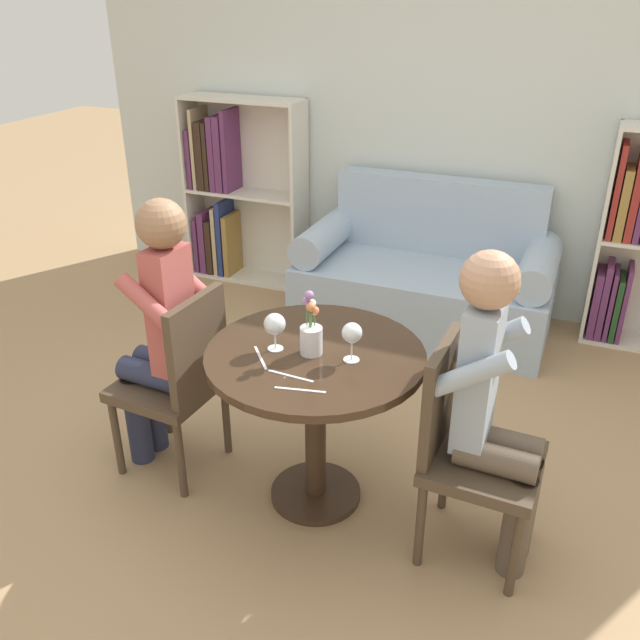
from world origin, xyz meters
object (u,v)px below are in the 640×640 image
object	(u,v)px
wine_glass_right	(352,334)
flower_vase	(311,333)
couch	(425,280)
person_right	(495,409)
person_left	(160,333)
wine_glass_left	(275,325)
chair_right	(466,443)
bookshelf_left	(232,192)
chair_left	(180,377)

from	to	relation	value
wine_glass_right	flower_vase	bearing A→B (deg)	-177.94
couch	person_right	distance (m)	2.06
wine_glass_right	flower_vase	distance (m)	0.17
person_left	wine_glass_left	bearing A→B (deg)	93.06
flower_vase	chair_right	bearing A→B (deg)	-2.15
bookshelf_left	chair_right	xyz separation A→B (m)	(2.20, -2.15, -0.16)
couch	flower_vase	distance (m)	1.93
couch	wine_glass_right	world-z (taller)	couch
wine_glass_right	wine_glass_left	bearing A→B (deg)	-174.00
bookshelf_left	flower_vase	bearing A→B (deg)	-53.97
person_right	chair_left	bearing A→B (deg)	92.21
couch	chair_left	distance (m)	2.00
person_left	wine_glass_left	size ratio (longest dim) A/B	8.29
chair_left	person_left	bearing A→B (deg)	-92.68
bookshelf_left	chair_left	world-z (taller)	bookshelf_left
chair_left	chair_right	distance (m)	1.27
bookshelf_left	wine_glass_right	size ratio (longest dim) A/B	8.33
chair_right	flower_vase	world-z (taller)	flower_vase
wine_glass_left	flower_vase	distance (m)	0.15
person_right	flower_vase	distance (m)	0.75
chair_left	wine_glass_right	size ratio (longest dim) A/B	5.59
bookshelf_left	flower_vase	distance (m)	2.64
bookshelf_left	chair_left	size ratio (longest dim) A/B	1.49
chair_left	bookshelf_left	bearing A→B (deg)	-152.96
bookshelf_left	person_left	distance (m)	2.31
bookshelf_left	person_left	world-z (taller)	bookshelf_left
couch	wine_glass_left	xyz separation A→B (m)	(-0.16, -1.89, 0.53)
person_left	wine_glass_right	distance (m)	0.89
chair_left	person_right	world-z (taller)	person_right
chair_right	bookshelf_left	bearing A→B (deg)	47.84
wine_glass_left	flower_vase	xyz separation A→B (m)	(0.15, 0.03, -0.02)
bookshelf_left	wine_glass_left	size ratio (longest dim) A/B	8.56
chair_right	person_left	xyz separation A→B (m)	(-1.36, 0.01, 0.20)
couch	chair_right	size ratio (longest dim) A/B	1.78
person_left	wine_glass_left	world-z (taller)	person_left
couch	wine_glass_left	size ratio (longest dim) A/B	10.21
bookshelf_left	chair_right	bearing A→B (deg)	-44.42
bookshelf_left	person_right	distance (m)	3.14
chair_left	wine_glass_left	xyz separation A→B (m)	(0.48, 0.00, 0.35)
wine_glass_left	flower_vase	world-z (taller)	flower_vase
person_right	wine_glass_right	size ratio (longest dim) A/B	7.91
chair_left	person_right	xyz separation A→B (m)	(1.36, -0.00, 0.18)
person_left	flower_vase	world-z (taller)	person_left
flower_vase	person_right	bearing A→B (deg)	-2.35
person_left	flower_vase	xyz separation A→B (m)	(0.71, 0.02, 0.13)
chair_right	person_right	distance (m)	0.20
chair_right	wine_glass_right	world-z (taller)	chair_right
person_right	flower_vase	world-z (taller)	person_right
person_left	wine_glass_right	bearing A→B (deg)	95.49
person_left	wine_glass_right	xyz separation A→B (m)	(0.88, 0.03, 0.16)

